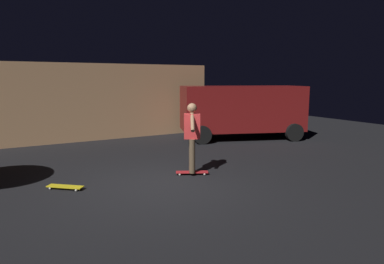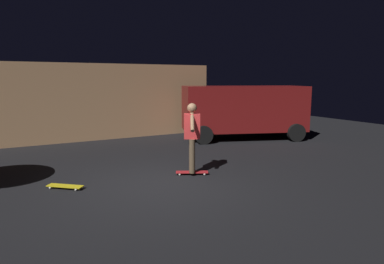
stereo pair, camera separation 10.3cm
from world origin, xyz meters
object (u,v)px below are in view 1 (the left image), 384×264
(parked_van, at_px, (242,109))
(skateboard_spare, at_px, (65,187))
(skater, at_px, (192,133))
(skateboard_ridden, at_px, (192,172))

(parked_van, xyz_separation_m, skateboard_spare, (-7.10, -3.20, -1.11))
(parked_van, xyz_separation_m, skater, (-4.22, -3.54, -0.12))
(skater, bearing_deg, skateboard_spare, 173.17)
(skateboard_ridden, distance_m, skater, 0.98)
(skateboard_spare, bearing_deg, parked_van, 24.22)
(parked_van, distance_m, skater, 5.51)
(parked_van, bearing_deg, skateboard_spare, -155.78)
(skateboard_ridden, bearing_deg, skater, -90.00)
(skateboard_spare, bearing_deg, skater, -6.83)
(parked_van, relative_size, skater, 2.98)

